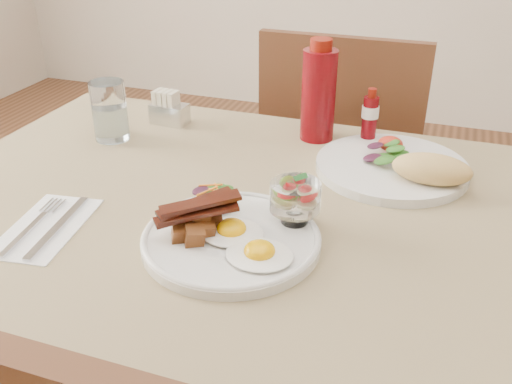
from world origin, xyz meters
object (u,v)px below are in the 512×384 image
at_px(water_glass, 110,114).
at_px(hot_sauce_bottle, 370,118).
at_px(chair_far, 342,170).
at_px(main_plate, 231,240).
at_px(ketchup_bottle, 319,93).
at_px(table, 272,256).
at_px(fruit_cup, 295,197).
at_px(sugar_caddy, 168,110).
at_px(second_plate, 401,166).

bearing_deg(water_glass, hot_sauce_bottle, 15.61).
relative_size(chair_far, main_plate, 3.32).
distance_m(ketchup_bottle, hot_sauce_bottle, 0.12).
bearing_deg(hot_sauce_bottle, table, -106.75).
height_order(main_plate, hot_sauce_bottle, hot_sauce_bottle).
relative_size(table, chair_far, 1.43).
bearing_deg(water_glass, fruit_cup, -25.61).
xyz_separation_m(ketchup_bottle, sugar_caddy, (-0.35, -0.03, -0.07)).
bearing_deg(table, fruit_cup, -37.49).
bearing_deg(table, sugar_caddy, 138.46).
bearing_deg(water_glass, sugar_caddy, 57.66).
relative_size(sugar_caddy, water_glass, 0.69).
bearing_deg(sugar_caddy, table, -37.25).
bearing_deg(chair_far, sugar_caddy, -135.65).
bearing_deg(chair_far, second_plate, -67.15).
xyz_separation_m(main_plate, ketchup_bottle, (0.02, 0.45, 0.09)).
bearing_deg(main_plate, hot_sauce_bottle, 73.26).
bearing_deg(main_plate, chair_far, 87.55).
xyz_separation_m(sugar_caddy, water_glass, (-0.08, -0.12, 0.02)).
distance_m(ketchup_bottle, water_glass, 0.45).
xyz_separation_m(chair_far, fruit_cup, (0.05, -0.70, 0.29)).
bearing_deg(second_plate, hot_sauce_bottle, 123.93).
relative_size(main_plate, fruit_cup, 3.40).
relative_size(chair_far, fruit_cup, 11.29).
distance_m(table, second_plate, 0.31).
xyz_separation_m(main_plate, water_glass, (-0.40, 0.30, 0.05)).
relative_size(table, main_plate, 4.75).
xyz_separation_m(second_plate, hot_sauce_bottle, (-0.08, 0.12, 0.04)).
relative_size(fruit_cup, hot_sauce_bottle, 0.65).
height_order(table, second_plate, second_plate).
xyz_separation_m(table, water_glass, (-0.43, 0.19, 0.15)).
xyz_separation_m(table, ketchup_bottle, (-0.01, 0.34, 0.19)).
xyz_separation_m(main_plate, second_plate, (0.22, 0.33, 0.01)).
bearing_deg(fruit_cup, sugar_caddy, 138.91).
relative_size(fruit_cup, ketchup_bottle, 0.38).
distance_m(chair_far, fruit_cup, 0.76).
bearing_deg(second_plate, table, -130.61).
xyz_separation_m(chair_far, sugar_caddy, (-0.36, -0.35, 0.26)).
xyz_separation_m(chair_far, water_glass, (-0.43, -0.47, 0.28)).
bearing_deg(hot_sauce_bottle, fruit_cup, -98.28).
bearing_deg(ketchup_bottle, fruit_cup, -81.46).
height_order(second_plate, ketchup_bottle, ketchup_bottle).
height_order(second_plate, hot_sauce_bottle, hot_sauce_bottle).
distance_m(chair_far, hot_sauce_bottle, 0.44).
bearing_deg(chair_far, main_plate, -92.45).
bearing_deg(chair_far, table, -90.00).
bearing_deg(chair_far, water_glass, -132.67).
xyz_separation_m(hot_sauce_bottle, sugar_caddy, (-0.46, -0.03, -0.03)).
bearing_deg(ketchup_bottle, second_plate, -32.62).
xyz_separation_m(table, sugar_caddy, (-0.36, 0.32, 0.12)).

